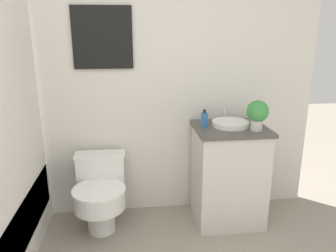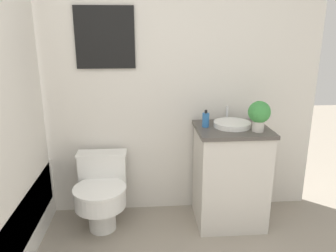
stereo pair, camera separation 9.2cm
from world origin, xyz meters
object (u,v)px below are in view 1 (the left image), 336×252
soap_bottle (204,119)px  potted_plant (257,113)px  toilet (100,192)px  sink (230,123)px

soap_bottle → potted_plant: size_ratio=0.59×
soap_bottle → toilet: bearing=-177.1°
soap_bottle → potted_plant: (0.38, -0.15, 0.08)m
toilet → sink: (1.06, 0.03, 0.53)m
sink → toilet: bearing=-178.3°
toilet → sink: size_ratio=1.82×
toilet → potted_plant: (1.22, -0.11, 0.65)m
potted_plant → soap_bottle: bearing=158.4°
toilet → soap_bottle: bearing=2.9°
toilet → soap_bottle: size_ratio=4.36×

